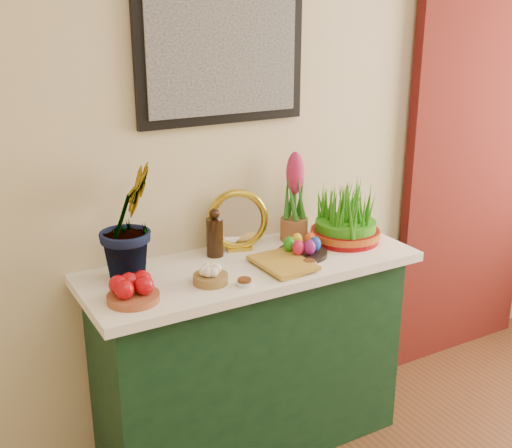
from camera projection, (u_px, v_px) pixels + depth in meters
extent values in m
cube|color=beige|center=(267.00, 136.00, 2.80)|extent=(4.00, 0.04, 2.70)
cube|color=black|center=(222.00, 56.00, 2.57)|extent=(0.74, 0.03, 0.54)
cube|color=#A5A5A5|center=(224.00, 56.00, 2.55)|extent=(0.66, 0.01, 0.46)
cube|color=#480C0F|center=(473.00, 153.00, 3.41)|extent=(0.90, 0.06, 2.30)
cube|color=#14381D|center=(250.00, 361.00, 2.79)|extent=(1.30, 0.45, 0.85)
cube|color=white|center=(250.00, 266.00, 2.65)|extent=(1.40, 0.55, 0.04)
imported|color=#286E1F|center=(127.00, 204.00, 2.40)|extent=(0.39, 0.39, 0.60)
cylinder|color=brown|center=(133.00, 298.00, 2.29)|extent=(0.21, 0.21, 0.03)
cylinder|color=olive|center=(211.00, 279.00, 2.44)|extent=(0.15, 0.15, 0.04)
cylinder|color=black|center=(215.00, 237.00, 2.68)|extent=(0.07, 0.07, 0.16)
sphere|color=black|center=(214.00, 214.00, 2.65)|extent=(0.04, 0.04, 0.04)
cube|color=gold|center=(239.00, 248.00, 2.77)|extent=(0.12, 0.08, 0.02)
torus|color=gold|center=(238.00, 220.00, 2.74)|extent=(0.27, 0.14, 0.27)
cylinder|color=silver|center=(238.00, 220.00, 2.74)|extent=(0.20, 0.09, 0.20)
imported|color=#B1882B|center=(263.00, 268.00, 2.54)|extent=(0.18, 0.27, 0.04)
cylinder|color=silver|center=(245.00, 283.00, 2.42)|extent=(0.06, 0.06, 0.02)
cylinder|color=#592D14|center=(245.00, 280.00, 2.42)|extent=(0.05, 0.05, 0.01)
cylinder|color=silver|center=(309.00, 264.00, 2.60)|extent=(0.06, 0.06, 0.02)
cylinder|color=#592D14|center=(309.00, 261.00, 2.60)|extent=(0.05, 0.05, 0.01)
cylinder|color=black|center=(302.00, 253.00, 2.71)|extent=(0.25, 0.25, 0.02)
ellipsoid|color=#D71543|center=(298.00, 248.00, 2.65)|extent=(0.05, 0.05, 0.07)
ellipsoid|color=blue|center=(315.00, 244.00, 2.69)|extent=(0.05, 0.05, 0.07)
ellipsoid|color=gold|center=(297.00, 240.00, 2.73)|extent=(0.05, 0.05, 0.07)
ellipsoid|color=#238E19|center=(289.00, 244.00, 2.69)|extent=(0.05, 0.05, 0.07)
ellipsoid|color=#E04D1A|center=(310.00, 240.00, 2.74)|extent=(0.05, 0.05, 0.07)
ellipsoid|color=#831773|center=(310.00, 247.00, 2.65)|extent=(0.05, 0.05, 0.07)
cylinder|color=#925834|center=(294.00, 229.00, 2.88)|extent=(0.12, 0.12, 0.10)
ellipsoid|color=#CF2962|center=(295.00, 173.00, 2.80)|extent=(0.08, 0.08, 0.19)
cylinder|color=maroon|center=(345.00, 235.00, 2.87)|extent=(0.30, 0.30, 0.06)
cylinder|color=maroon|center=(345.00, 233.00, 2.87)|extent=(0.31, 0.31, 0.03)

